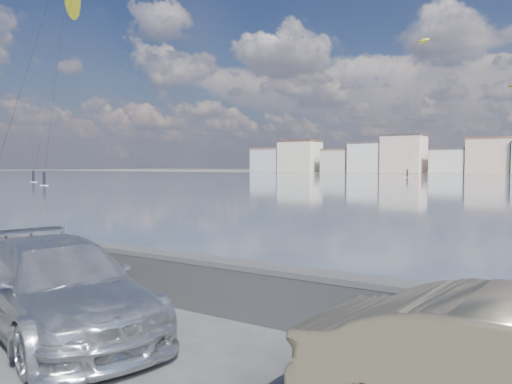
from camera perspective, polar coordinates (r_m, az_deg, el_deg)
ground at (r=8.45m, az=-21.98°, el=-16.10°), size 700.00×700.00×0.00m
seawall at (r=10.01m, az=-9.04°, el=-9.46°), size 400.00×0.36×1.08m
car_silver at (r=8.94m, az=-21.69°, el=-10.02°), size 5.59×3.56×1.51m
kitesurfer_15 at (r=137.78m, az=18.59°, el=15.92°), size 6.07×18.56×36.04m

